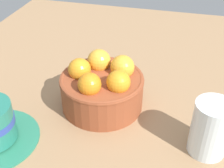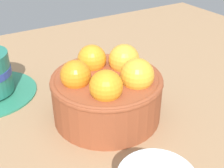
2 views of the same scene
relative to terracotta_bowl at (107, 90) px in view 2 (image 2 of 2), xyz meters
The scene contains 2 objects.
ground_plane 6.12cm from the terracotta_bowl, 168.97° to the left, with size 111.48×86.75×3.26cm, color #997551.
terracotta_bowl is the anchor object (origin of this frame).
Camera 2 is at (-18.37, -31.93, 27.04)cm, focal length 47.28 mm.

